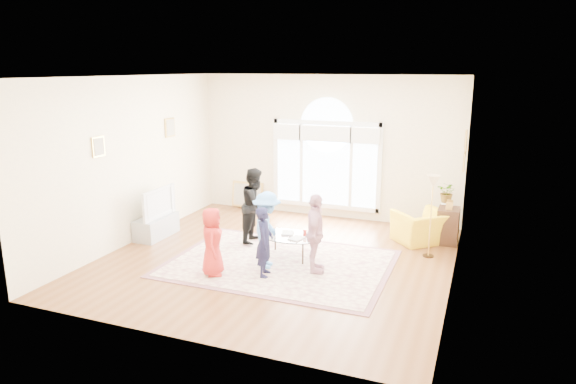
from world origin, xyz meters
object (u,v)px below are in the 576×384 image
at_px(coffee_table, 289,236).
at_px(tv_console, 156,227).
at_px(area_rug, 280,263).
at_px(armchair, 422,227).
at_px(television, 155,202).

bearing_deg(coffee_table, tv_console, -178.21).
height_order(tv_console, coffee_table, coffee_table).
bearing_deg(area_rug, coffee_table, 83.54).
bearing_deg(coffee_table, armchair, 43.40).
height_order(television, coffee_table, television).
distance_m(tv_console, television, 0.51).
bearing_deg(area_rug, television, 170.64).
xyz_separation_m(area_rug, armchair, (2.16, 2.06, 0.30)).
relative_size(area_rug, tv_console, 3.60).
height_order(area_rug, television, television).
xyz_separation_m(television, coffee_table, (2.92, -0.14, -0.32)).
distance_m(area_rug, tv_console, 2.93).
relative_size(television, coffee_table, 0.83).
bearing_deg(coffee_table, area_rug, -92.01).
bearing_deg(armchair, area_rug, 0.88).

